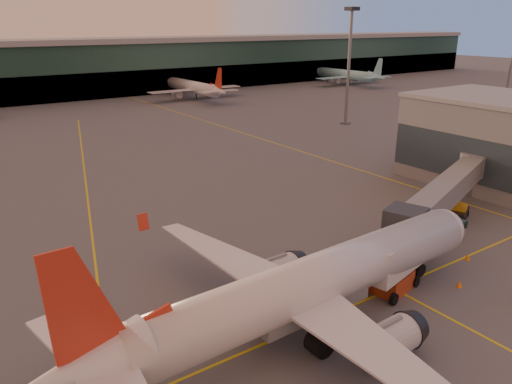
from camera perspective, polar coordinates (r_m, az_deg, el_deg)
ground at (r=41.06m, az=16.15°, el=-15.38°), size 600.00×600.00×0.00m
taxi_markings at (r=71.60m, az=-16.54°, el=-0.31°), size 100.12×173.00×0.01m
terminal at (r=165.05m, az=-25.69°, el=12.31°), size 400.00×20.00×17.60m
gate_building at (r=81.00m, az=25.89°, el=5.39°), size 18.40×22.40×12.60m
mast_east_near at (r=116.87m, az=10.61°, el=14.81°), size 2.40×2.40×25.60m
main_airplane at (r=38.00m, az=5.74°, el=-10.81°), size 39.20×35.26×11.84m
jet_bridge at (r=62.66m, az=21.34°, el=0.38°), size 29.18×12.75×5.86m
catering_truck at (r=45.22m, az=15.26°, el=-7.65°), size 7.07×4.25×5.12m
pushback_tug at (r=65.05m, az=22.17°, el=-2.21°), size 3.95×3.09×1.80m
cone_nose at (r=54.56m, az=23.03°, el=-6.87°), size 0.48×0.48×0.61m
cone_wing_left at (r=52.73m, az=-6.65°, el=-6.27°), size 0.48×0.48×0.61m
cone_fwd at (r=49.05m, az=22.23°, el=-9.70°), size 0.49×0.49×0.62m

